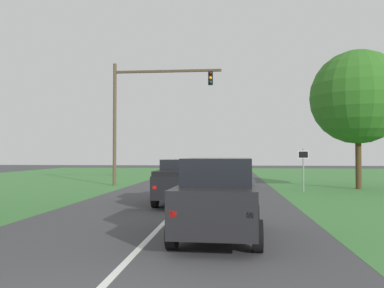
{
  "coord_description": "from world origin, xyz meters",
  "views": [
    {
      "loc": [
        2.1,
        -4.89,
        2.18
      ],
      "look_at": [
        -0.32,
        20.31,
        2.83
      ],
      "focal_mm": 37.37,
      "sensor_mm": 36.0,
      "label": 1
    }
  ],
  "objects_px": {
    "pickup_truck_lead": "(183,181)",
    "traffic_light": "(141,105)",
    "oak_tree_right": "(358,97)",
    "keep_moving_sign": "(303,164)",
    "red_suv_near": "(219,196)"
  },
  "relations": [
    {
      "from": "red_suv_near",
      "to": "pickup_truck_lead",
      "type": "relative_size",
      "value": 0.81
    },
    {
      "from": "pickup_truck_lead",
      "to": "traffic_light",
      "type": "bearing_deg",
      "value": 113.44
    },
    {
      "from": "traffic_light",
      "to": "keep_moving_sign",
      "type": "relative_size",
      "value": 3.4
    },
    {
      "from": "pickup_truck_lead",
      "to": "oak_tree_right",
      "type": "relative_size",
      "value": 0.64
    },
    {
      "from": "pickup_truck_lead",
      "to": "keep_moving_sign",
      "type": "relative_size",
      "value": 2.22
    },
    {
      "from": "keep_moving_sign",
      "to": "oak_tree_right",
      "type": "bearing_deg",
      "value": 32.12
    },
    {
      "from": "traffic_light",
      "to": "oak_tree_right",
      "type": "bearing_deg",
      "value": -5.2
    },
    {
      "from": "pickup_truck_lead",
      "to": "keep_moving_sign",
      "type": "height_order",
      "value": "keep_moving_sign"
    },
    {
      "from": "red_suv_near",
      "to": "keep_moving_sign",
      "type": "distance_m",
      "value": 13.77
    },
    {
      "from": "traffic_light",
      "to": "keep_moving_sign",
      "type": "height_order",
      "value": "traffic_light"
    },
    {
      "from": "red_suv_near",
      "to": "traffic_light",
      "type": "relative_size",
      "value": 0.53
    },
    {
      "from": "traffic_light",
      "to": "oak_tree_right",
      "type": "xyz_separation_m",
      "value": [
        14.19,
        -1.29,
        0.18
      ]
    },
    {
      "from": "keep_moving_sign",
      "to": "oak_tree_right",
      "type": "height_order",
      "value": "oak_tree_right"
    },
    {
      "from": "pickup_truck_lead",
      "to": "traffic_light",
      "type": "xyz_separation_m",
      "value": [
        -4.11,
        9.47,
        4.58
      ]
    },
    {
      "from": "pickup_truck_lead",
      "to": "keep_moving_sign",
      "type": "xyz_separation_m",
      "value": [
        6.28,
        5.79,
        0.6
      ]
    }
  ]
}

